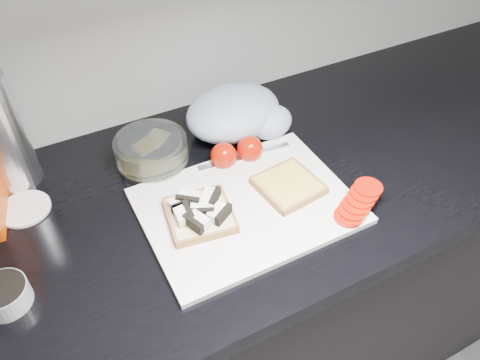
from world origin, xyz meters
TOP-DOWN VIEW (x-y plane):
  - base_cabinet at (0.00, 1.20)m, footprint 3.50×0.60m
  - countertop at (0.00, 1.20)m, footprint 3.50×0.64m
  - cutting_board at (0.14, 1.12)m, footprint 0.40×0.30m
  - bread_left at (0.04, 1.13)m, footprint 0.14×0.14m
  - bread_right at (0.23, 1.12)m, footprint 0.13×0.13m
  - tomato_slices at (0.32, 1.01)m, footprint 0.14×0.10m
  - knife at (0.22, 1.24)m, footprint 0.21×0.04m
  - seed_tub at (-0.31, 1.11)m, footprint 0.08×0.08m
  - tub_lid at (-0.25, 1.32)m, footprint 0.13×0.13m
  - glass_bowl at (0.02, 1.33)m, footprint 0.15×0.15m
  - grocery_bag at (0.24, 1.35)m, footprint 0.26×0.22m
  - whole_tomatoes at (0.18, 1.25)m, footprint 0.12×0.06m

SIDE VIEW (x-z plane):
  - base_cabinet at x=0.00m, z-range 0.00..0.86m
  - countertop at x=0.00m, z-range 0.86..0.90m
  - tub_lid at x=-0.25m, z-range 0.90..0.91m
  - cutting_board at x=0.14m, z-range 0.90..0.91m
  - knife at x=0.22m, z-range 0.91..0.92m
  - bread_right at x=0.23m, z-range 0.91..0.93m
  - seed_tub at x=-0.31m, z-range 0.90..0.94m
  - bread_left at x=0.04m, z-range 0.91..0.94m
  - tomato_slices at x=0.32m, z-range 0.91..0.94m
  - whole_tomatoes at x=0.18m, z-range 0.90..0.96m
  - glass_bowl at x=0.02m, z-range 0.90..0.96m
  - grocery_bag at x=0.24m, z-range 0.90..1.00m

